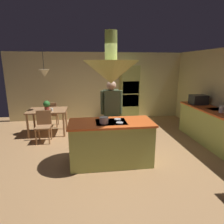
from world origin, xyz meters
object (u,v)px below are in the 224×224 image
object	(u,v)px
kitchen_island	(111,142)
cup_on_table	(52,110)
person_at_island	(111,111)
chair_facing_island	(44,124)
potted_plant_on_table	(47,105)
canister_sugar	(222,109)
microwave_on_counter	(198,100)
chair_by_back_wall	(51,113)
cooking_pot_on_cooktop	(104,120)
dining_table	(47,113)
oven_tower	(129,94)

from	to	relation	value
kitchen_island	cup_on_table	bearing A→B (deg)	128.88
person_at_island	chair_facing_island	xyz separation A→B (m)	(-1.80, 0.78, -0.50)
potted_plant_on_table	canister_sugar	world-z (taller)	canister_sugar
kitchen_island	microwave_on_counter	size ratio (longest dim) A/B	3.87
person_at_island	cup_on_table	size ratio (longest dim) A/B	19.34
chair_by_back_wall	kitchen_island	bearing A→B (deg)	121.82
kitchen_island	cooking_pot_on_cooktop	world-z (taller)	cooking_pot_on_cooktop
cup_on_table	chair_facing_island	bearing A→B (deg)	-112.16
dining_table	cooking_pot_on_cooktop	xyz separation A→B (m)	(1.54, -2.23, 0.36)
chair_by_back_wall	canister_sugar	xyz separation A→B (m)	(4.54, -2.32, 0.52)
chair_facing_island	microwave_on_counter	world-z (taller)	microwave_on_counter
cup_on_table	chair_by_back_wall	bearing A→B (deg)	101.67
canister_sugar	chair_facing_island	bearing A→B (deg)	167.07
oven_tower	dining_table	xyz separation A→B (m)	(-2.80, -1.14, -0.38)
person_at_island	potted_plant_on_table	bearing A→B (deg)	143.48
oven_tower	microwave_on_counter	world-z (taller)	oven_tower
kitchen_island	chair_by_back_wall	size ratio (longest dim) A/B	2.05
person_at_island	cooking_pot_on_cooktop	xyz separation A→B (m)	(-0.26, -0.81, 0.01)
microwave_on_counter	cooking_pot_on_cooktop	world-z (taller)	microwave_on_counter
dining_table	chair_facing_island	world-z (taller)	chair_facing_island
chair_facing_island	chair_by_back_wall	size ratio (longest dim) A/B	1.00
kitchen_island	person_at_island	xyz separation A→B (m)	(0.10, 0.68, 0.53)
chair_by_back_wall	cooking_pot_on_cooktop	xyz separation A→B (m)	(1.54, -2.87, 0.52)
kitchen_island	chair_by_back_wall	bearing A→B (deg)	121.82
chair_by_back_wall	chair_facing_island	bearing A→B (deg)	90.00
kitchen_island	person_at_island	world-z (taller)	person_at_island
oven_tower	chair_by_back_wall	world-z (taller)	oven_tower
potted_plant_on_table	cooking_pot_on_cooktop	bearing A→B (deg)	-54.43
oven_tower	canister_sugar	xyz separation A→B (m)	(1.74, -2.82, -0.01)
canister_sugar	microwave_on_counter	world-z (taller)	microwave_on_counter
dining_table	chair_by_back_wall	bearing A→B (deg)	90.00
potted_plant_on_table	cup_on_table	xyz separation A→B (m)	(0.16, -0.11, -0.12)
cup_on_table	person_at_island	bearing A→B (deg)	-36.69
kitchen_island	chair_facing_island	xyz separation A→B (m)	(-1.70, 1.46, 0.03)
canister_sugar	oven_tower	bearing A→B (deg)	121.63
person_at_island	canister_sugar	world-z (taller)	person_at_island
kitchen_island	potted_plant_on_table	bearing A→B (deg)	130.08
chair_facing_island	potted_plant_on_table	distance (m)	0.69
oven_tower	microwave_on_counter	size ratio (longest dim) A/B	4.49
chair_by_back_wall	dining_table	bearing A→B (deg)	90.00
chair_facing_island	microwave_on_counter	bearing A→B (deg)	0.17
oven_tower	cooking_pot_on_cooktop	xyz separation A→B (m)	(-1.26, -3.37, -0.01)
canister_sugar	microwave_on_counter	xyz separation A→B (m)	(0.00, 1.06, 0.06)
kitchen_island	oven_tower	bearing A→B (deg)	71.26
dining_table	potted_plant_on_table	world-z (taller)	potted_plant_on_table
oven_tower	potted_plant_on_table	xyz separation A→B (m)	(-2.78, -1.24, -0.11)
kitchen_island	microwave_on_counter	bearing A→B (deg)	27.43
kitchen_island	chair_facing_island	world-z (taller)	kitchen_island
chair_by_back_wall	canister_sugar	size ratio (longest dim) A/B	5.16
kitchen_island	canister_sugar	size ratio (longest dim) A/B	10.54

